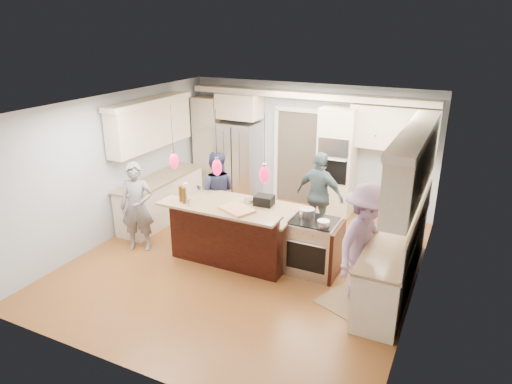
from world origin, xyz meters
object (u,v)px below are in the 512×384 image
Objects in this scene: refrigerator at (239,161)px; person_bar_end at (137,207)px; kitchen_island at (236,230)px; person_far_left at (216,192)px; island_range at (314,246)px.

person_bar_end is at bearing -97.55° from refrigerator.
refrigerator reaches higher than kitchen_island.
person_far_left is at bearing -75.89° from refrigerator.
person_far_left is at bearing 137.65° from kitchen_island.
island_range is at bearing -42.59° from refrigerator.
refrigerator is 0.86× the size of kitchen_island.
island_range is at bearing -12.55° from person_bar_end.
person_far_left is (-2.26, 0.70, 0.35)m from island_range.
refrigerator is at bearing 116.90° from kitchen_island.
refrigerator is at bearing -97.18° from person_far_left.
person_bar_end is 1.01× the size of person_far_left.
person_bar_end reaches higher than kitchen_island.
person_far_left is at bearing 162.75° from island_range.
island_range is 3.20m from person_bar_end.
refrigerator reaches higher than island_range.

